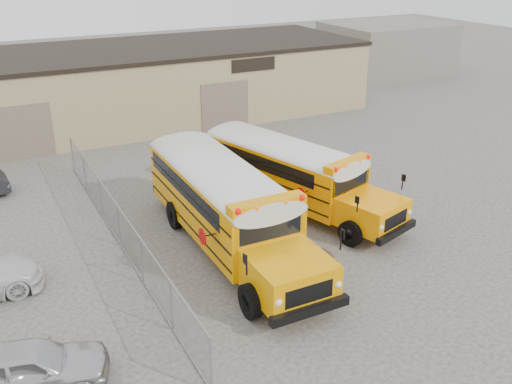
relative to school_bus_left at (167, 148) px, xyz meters
name	(u,v)px	position (x,y,z in m)	size (l,w,h in m)	color
ground	(292,244)	(2.24, -7.94, -1.90)	(120.00, 120.00, 0.00)	#3F3D3A
warehouse	(138,83)	(2.24, 12.05, 0.48)	(30.20, 10.20, 4.67)	tan
chainlink_fence	(118,225)	(-3.76, -4.94, -1.00)	(0.07, 18.07, 1.81)	gray
distant_building_right	(386,48)	(26.24, 16.06, 0.30)	(10.00, 8.00, 4.40)	slate
school_bus_left	(167,148)	(0.00, 0.00, 0.00)	(3.39, 11.22, 3.28)	#EA9400
school_bus_right	(204,138)	(2.36, 1.13, -0.19)	(5.23, 10.38, 2.96)	#FF9600
tarp_bundle	(320,268)	(1.54, -10.93, -1.18)	(1.17, 1.12, 1.41)	black
car_silver	(29,367)	(-7.89, -11.57, -1.21)	(1.63, 4.05, 1.38)	silver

